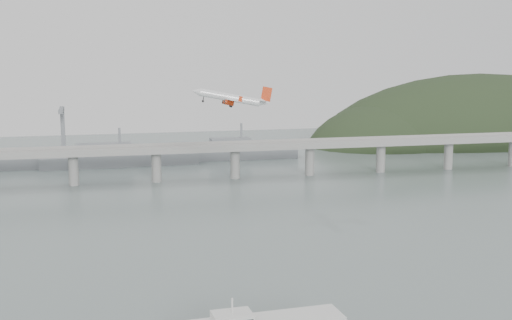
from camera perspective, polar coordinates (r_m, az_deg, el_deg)
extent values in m
plane|color=slate|center=(246.38, 2.95, -10.35)|extent=(900.00, 900.00, 0.00)
cube|color=gray|center=(432.27, -4.37, 0.96)|extent=(800.00, 22.00, 2.20)
cube|color=gray|center=(421.72, -4.15, 1.03)|extent=(800.00, 0.60, 1.80)
cube|color=gray|center=(442.27, -4.58, 1.41)|extent=(800.00, 0.60, 1.80)
cylinder|color=gray|center=(429.35, -14.96, -0.81)|extent=(6.00, 6.00, 21.00)
cylinder|color=gray|center=(430.48, -8.30, -0.56)|extent=(6.00, 6.00, 21.00)
cylinder|color=gray|center=(437.36, -1.76, -0.31)|extent=(6.00, 6.00, 21.00)
cylinder|color=gray|center=(449.73, 4.50, -0.07)|extent=(6.00, 6.00, 21.00)
cylinder|color=gray|center=(467.15, 10.35, 0.16)|extent=(6.00, 6.00, 21.00)
cylinder|color=gray|center=(489.08, 15.74, 0.37)|extent=(6.00, 6.00, 21.00)
ellipsoid|color=#1F2E1A|center=(654.03, 17.86, 0.04)|extent=(320.00, 150.00, 156.00)
ellipsoid|color=#1F2E1A|center=(600.88, 10.58, 0.12)|extent=(140.00, 110.00, 96.00)
cube|color=slate|center=(494.31, -11.24, -0.01)|extent=(110.55, 21.43, 8.00)
cube|color=slate|center=(492.89, -12.55, 0.86)|extent=(39.01, 16.73, 8.00)
cylinder|color=slate|center=(492.00, -11.30, 1.83)|extent=(1.60, 1.60, 14.00)
cube|color=slate|center=(514.73, -1.22, 0.54)|extent=(85.00, 13.60, 8.00)
cube|color=slate|center=(511.89, -2.16, 1.39)|extent=(29.75, 11.90, 8.00)
cylinder|color=slate|center=(512.51, -1.23, 2.31)|extent=(1.60, 1.60, 14.00)
cube|color=slate|center=(527.12, -15.78, 2.15)|extent=(3.00, 3.00, 40.00)
cube|color=slate|center=(515.31, -15.92, 4.00)|extent=(3.00, 28.00, 3.00)
cube|color=black|center=(197.15, 0.09, -12.90)|extent=(40.77, 2.54, 1.07)
cube|color=silver|center=(189.18, -1.99, -13.01)|extent=(11.16, 8.13, 2.79)
cylinder|color=silver|center=(187.89, -1.99, -12.05)|extent=(0.57, 0.57, 4.30)
cylinder|color=silver|center=(333.90, -2.18, 5.23)|extent=(29.92, 8.42, 9.20)
cone|color=silver|center=(332.70, -5.04, 5.73)|extent=(5.38, 4.48, 4.54)
cone|color=silver|center=(336.03, 0.75, 4.81)|extent=(6.07, 4.13, 4.73)
cube|color=silver|center=(334.01, -2.03, 5.02)|extent=(8.66, 36.17, 3.18)
cube|color=silver|center=(335.87, 0.60, 4.96)|extent=(4.56, 12.93, 1.53)
cube|color=red|center=(336.05, 0.88, 5.51)|extent=(5.96, 1.08, 7.62)
cylinder|color=red|center=(339.64, -2.43, 4.85)|extent=(5.12, 3.13, 3.22)
cylinder|color=black|center=(339.44, -2.80, 4.91)|extent=(1.08, 2.48, 2.45)
cube|color=silver|center=(339.63, -2.40, 5.02)|extent=(2.84, 0.58, 1.74)
cylinder|color=red|center=(328.10, -2.25, 4.79)|extent=(5.12, 3.13, 3.22)
cylinder|color=black|center=(327.90, -2.63, 4.86)|extent=(1.08, 2.48, 2.45)
cube|color=silver|center=(328.09, -2.22, 4.98)|extent=(2.84, 0.58, 1.74)
cylinder|color=black|center=(336.76, -2.13, 4.72)|extent=(0.88, 0.50, 2.57)
cylinder|color=black|center=(336.77, -2.17, 4.52)|extent=(1.39, 0.58, 1.37)
cylinder|color=black|center=(331.31, -2.04, 4.69)|extent=(0.88, 0.50, 2.57)
cylinder|color=black|center=(331.32, -2.08, 4.49)|extent=(1.39, 0.58, 1.37)
cylinder|color=black|center=(332.95, -4.41, 5.10)|extent=(0.88, 0.50, 2.57)
cylinder|color=black|center=(332.96, -4.44, 4.91)|extent=(1.39, 0.58, 1.37)
cube|color=red|center=(352.04, -1.94, 5.24)|extent=(2.14, 0.47, 2.80)
cube|color=red|center=(316.42, -1.30, 5.11)|extent=(2.14, 0.47, 2.80)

